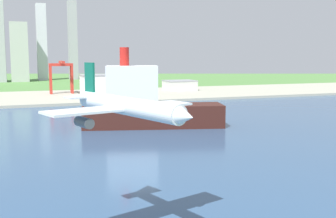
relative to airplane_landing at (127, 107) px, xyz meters
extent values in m
plane|color=#4F803F|center=(31.65, 152.49, -31.50)|extent=(2400.00, 2400.00, 0.00)
cube|color=#2D4C70|center=(31.65, 92.49, -31.43)|extent=(840.00, 360.00, 0.15)
cube|color=#A4A28F|center=(31.65, 342.49, -30.25)|extent=(840.00, 140.00, 2.50)
cylinder|color=silver|center=(-0.11, 0.35, 0.13)|extent=(14.92, 36.48, 4.01)
cone|color=silver|center=(5.92, -18.82, 0.13)|extent=(4.95, 5.34, 3.81)
cube|color=silver|center=(-0.66, 2.11, -0.47)|extent=(35.57, 18.18, 0.50)
cube|color=#0C5947|center=(-5.10, 16.22, 4.54)|extent=(1.81, 4.38, 9.61)
cube|color=silver|center=(-5.10, 16.22, 0.93)|extent=(13.15, 7.63, 0.36)
cylinder|color=#4C4F54|center=(8.94, 3.97, -2.67)|extent=(3.65, 5.60, 2.20)
cylinder|color=#4C4F54|center=(-9.61, -1.86, -2.67)|extent=(3.65, 5.60, 2.20)
cube|color=#381914|center=(55.27, 148.34, -24.68)|extent=(85.99, 43.25, 13.35)
cube|color=silver|center=(43.05, 151.59, -6.41)|extent=(33.76, 26.10, 23.19)
cylinder|color=red|center=(39.04, 152.66, 10.53)|extent=(5.45, 5.45, 10.68)
cube|color=#B72D23|center=(14.74, 364.31, -14.40)|extent=(2.20, 2.20, 29.19)
cube|color=#B72D23|center=(36.58, 364.31, -14.40)|extent=(2.20, 2.20, 29.19)
cube|color=#B72D23|center=(14.74, 372.31, -14.40)|extent=(2.20, 2.20, 29.19)
cube|color=#B72D23|center=(36.58, 372.31, -14.40)|extent=(2.20, 2.20, 29.19)
cube|color=#B72D23|center=(25.66, 368.31, 1.59)|extent=(24.24, 10.00, 2.80)
cube|color=#B72D23|center=(25.66, 359.41, 4.39)|extent=(2.60, 35.59, 2.60)
cube|color=white|center=(73.73, 336.37, -19.06)|extent=(62.93, 30.13, 19.87)
cube|color=gray|center=(73.73, 336.37, -8.53)|extent=(64.19, 30.73, 1.20)
cube|color=silver|center=(159.57, 364.71, -23.78)|extent=(34.16, 27.50, 10.45)
cube|color=gray|center=(159.57, 364.71, -17.96)|extent=(34.84, 28.05, 1.20)
cube|color=#ABB1AB|center=(-10.32, 645.32, 16.81)|extent=(27.76, 26.58, 96.63)
cube|color=silver|center=(27.58, 676.12, 33.82)|extent=(16.24, 23.41, 130.65)
cube|color=#999AA2|center=(81.82, 685.97, 38.11)|extent=(14.32, 22.03, 139.23)
camera|label=1|loc=(-23.13, -88.09, 11.02)|focal=44.89mm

